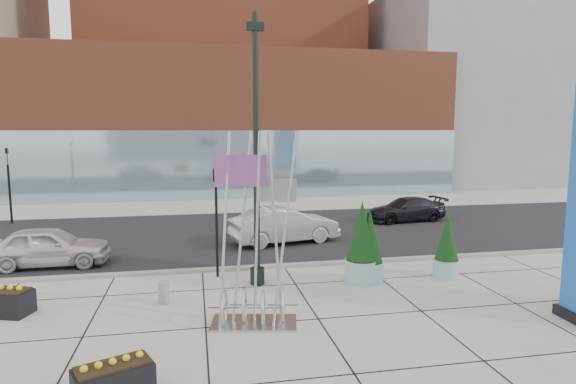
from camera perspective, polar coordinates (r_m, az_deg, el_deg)
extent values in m
plane|color=#9E9991|center=(14.17, -1.47, -13.61)|extent=(160.00, 160.00, 0.00)
cube|color=black|center=(23.69, -5.50, -4.96)|extent=(80.00, 12.00, 0.02)
cube|color=gray|center=(17.90, -3.62, -8.88)|extent=(80.00, 0.30, 0.12)
cube|color=brown|center=(40.17, -6.54, 8.00)|extent=(34.00, 10.00, 11.00)
cube|color=#8CA5B2|center=(35.48, -5.85, 3.23)|extent=(34.00, 0.60, 5.00)
cube|color=slate|center=(53.27, 21.39, 11.17)|extent=(20.00, 18.00, 18.00)
cylinder|color=black|center=(15.46, -3.78, 4.65)|extent=(0.20, 0.20, 8.68)
cylinder|color=black|center=(16.17, -3.66, -9.90)|extent=(0.48, 0.48, 0.54)
cube|color=black|center=(15.76, -3.91, 18.99)|extent=(0.55, 0.25, 0.24)
cube|color=#B2B4B7|center=(13.14, -4.04, -15.22)|extent=(2.40, 1.52, 0.06)
cylinder|color=#B2B4B7|center=(12.13, -7.37, -4.79)|extent=(0.08, 0.08, 5.06)
cylinder|color=#B2B4B7|center=(12.51, -5.62, -4.39)|extent=(0.08, 0.08, 5.06)
cylinder|color=#B2B4B7|center=(12.31, -3.62, -4.57)|extent=(0.08, 0.08, 5.06)
cylinder|color=#B2B4B7|center=(12.66, -1.75, -4.21)|extent=(0.08, 0.08, 5.06)
cylinder|color=#B2B4B7|center=(12.27, -0.24, -4.59)|extent=(0.08, 0.08, 5.06)
torus|color=#B2B4B7|center=(12.81, -7.47, -13.67)|extent=(0.25, 0.92, 0.92)
torus|color=#B2B4B7|center=(13.04, -5.25, -13.26)|extent=(0.25, 0.92, 0.92)
torus|color=#B2B4B7|center=(12.91, -2.86, -13.46)|extent=(0.25, 0.92, 0.92)
torus|color=#B2B4B7|center=(13.17, -0.75, -13.01)|extent=(0.25, 0.92, 0.92)
cube|color=red|center=(12.14, -5.64, 2.49)|extent=(1.31, 0.21, 0.81)
cube|color=#B2B4B7|center=(12.41, -1.47, 0.28)|extent=(0.98, 0.34, 0.61)
cylinder|color=gray|center=(14.91, -14.53, -11.46)|extent=(0.32, 0.32, 0.63)
cylinder|color=black|center=(16.70, -8.46, -3.76)|extent=(0.09, 0.09, 3.73)
cube|color=black|center=(16.51, -5.80, 2.07)|extent=(1.78, 0.33, 0.44)
cube|color=#19D833|center=(16.39, -7.01, 2.01)|extent=(0.62, 0.08, 0.31)
cylinder|color=#8EBAC0|center=(17.75, 18.21, -8.56)|extent=(0.88, 0.88, 0.62)
cylinder|color=black|center=(17.66, 18.25, -7.60)|extent=(0.81, 0.81, 0.05)
cone|color=black|center=(17.48, 18.36, -5.08)|extent=(0.79, 0.79, 1.59)
cylinder|color=#8EBAC0|center=(16.47, 8.65, -9.23)|extent=(1.10, 1.10, 0.77)
cylinder|color=black|center=(16.36, 8.67, -7.94)|extent=(1.01, 1.01, 0.07)
cone|color=black|center=(16.13, 8.74, -4.54)|extent=(0.99, 0.99, 1.98)
cylinder|color=#8EBAC0|center=(16.57, 9.56, -9.29)|extent=(0.98, 0.98, 0.69)
cylinder|color=black|center=(16.48, 9.58, -8.15)|extent=(0.90, 0.90, 0.06)
cone|color=black|center=(16.27, 9.65, -5.15)|extent=(0.88, 0.88, 1.77)
cube|color=black|center=(15.75, -30.78, -11.21)|extent=(1.72, 1.24, 0.66)
cube|color=black|center=(15.65, -30.87, -9.98)|extent=(1.58, 1.10, 0.07)
cube|color=black|center=(10.40, -19.97, -20.39)|extent=(1.60, 1.23, 0.62)
cube|color=black|center=(10.26, -20.06, -18.77)|extent=(1.47, 1.09, 0.06)
imported|color=silver|center=(20.08, -26.53, -5.85)|extent=(4.35, 1.75, 1.48)
imported|color=#B5B6BD|center=(21.62, -0.43, -3.98)|extent=(5.13, 2.77, 1.61)
imported|color=black|center=(27.54, 13.80, -2.03)|extent=(4.66, 2.32, 1.30)
cylinder|color=black|center=(29.92, -30.09, -0.25)|extent=(0.12, 0.12, 3.20)
imported|color=black|center=(29.75, -30.35, 3.66)|extent=(0.15, 0.18, 0.90)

